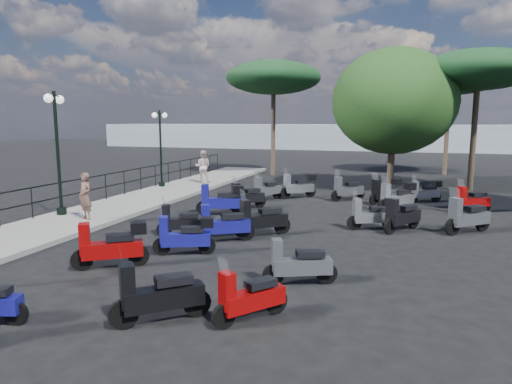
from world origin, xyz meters
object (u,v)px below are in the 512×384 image
(scooter_12, at_px, (261,220))
(woman, at_px, (85,196))
(pine_0, at_px, (450,78))
(scooter_26, at_px, (425,192))
(lamp_post_2, at_px, (161,143))
(lamp_post_1, at_px, (57,145))
(scooter_7, at_px, (185,236))
(scooter_2, at_px, (221,200))
(scooter_11, at_px, (158,295))
(scooter_25, at_px, (472,201))
(scooter_24, at_px, (467,217))
(scooter_10, at_px, (249,298))
(scooter_4, at_px, (266,190))
(scooter_20, at_px, (347,190))
(pine_2, at_px, (273,78))
(pedestrian_far, at_px, (203,167))
(scooter_8, at_px, (181,222))
(scooter_3, at_px, (246,197))
(scooter_9, at_px, (299,186))
(scooter_19, at_px, (397,197))
(scooter_18, at_px, (402,216))
(broadleaf_tree, at_px, (394,102))
(pine_1, at_px, (478,70))
(scooter_1, at_px, (111,246))
(scooter_17, at_px, (298,264))
(scooter_14, at_px, (373,214))
(scooter_13, at_px, (223,225))
(scooter_15, at_px, (386,192))

(scooter_12, bearing_deg, woman, 51.72)
(pine_0, bearing_deg, scooter_26, -98.06)
(lamp_post_2, relative_size, pine_0, 0.53)
(lamp_post_1, relative_size, scooter_26, 3.16)
(lamp_post_1, distance_m, scooter_7, 7.19)
(scooter_2, distance_m, pine_0, 19.65)
(scooter_11, xyz_separation_m, scooter_25, (6.50, 12.22, -0.03))
(lamp_post_1, bearing_deg, scooter_24, -11.36)
(scooter_10, xyz_separation_m, scooter_11, (-1.49, -0.54, 0.07))
(scooter_4, relative_size, scooter_24, 0.99)
(scooter_20, distance_m, pine_2, 11.55)
(pedestrian_far, relative_size, scooter_8, 1.15)
(scooter_3, bearing_deg, lamp_post_2, 5.77)
(pedestrian_far, xyz_separation_m, scooter_9, (5.88, -2.39, -0.50))
(scooter_19, bearing_deg, scooter_26, -68.35)
(scooter_7, bearing_deg, scooter_4, -19.97)
(pedestrian_far, xyz_separation_m, scooter_7, (5.03, -12.11, -0.53))
(pedestrian_far, distance_m, scooter_18, 12.95)
(scooter_4, xyz_separation_m, broadleaf_tree, (5.13, 5.03, 3.98))
(scooter_24, bearing_deg, pine_2, -5.06)
(scooter_9, relative_size, scooter_24, 1.00)
(pedestrian_far, distance_m, scooter_7, 13.12)
(pine_1, bearing_deg, scooter_2, -136.70)
(pedestrian_far, bearing_deg, scooter_7, 100.59)
(scooter_20, distance_m, broadleaf_tree, 5.89)
(lamp_post_1, distance_m, scooter_25, 15.48)
(scooter_1, xyz_separation_m, scooter_2, (0.12, 6.59, 0.01))
(scooter_10, relative_size, scooter_11, 0.90)
(scooter_1, height_order, scooter_10, scooter_1)
(scooter_17, xyz_separation_m, pine_2, (-6.05, 19.18, 5.72))
(pedestrian_far, bearing_deg, pine_1, 176.38)
(lamp_post_1, relative_size, pedestrian_far, 2.49)
(scooter_14, bearing_deg, scooter_13, 100.84)
(scooter_15, bearing_deg, scooter_10, 125.84)
(woman, bearing_deg, scooter_13, 13.32)
(scooter_9, relative_size, scooter_10, 1.15)
(lamp_post_2, xyz_separation_m, scooter_3, (5.93, -3.73, -1.87))
(scooter_2, xyz_separation_m, scooter_25, (8.98, 3.32, -0.09))
(lamp_post_1, relative_size, woman, 2.72)
(scooter_20, distance_m, scooter_26, 3.31)
(pedestrian_far, distance_m, scooter_9, 6.37)
(scooter_1, height_order, scooter_24, scooter_24)
(scooter_15, height_order, scooter_18, scooter_18)
(scooter_12, bearing_deg, scooter_14, -99.60)
(scooter_24, bearing_deg, pedestrian_far, 16.92)
(scooter_9, bearing_deg, lamp_post_1, 96.75)
(scooter_19, distance_m, scooter_20, 2.75)
(lamp_post_1, height_order, scooter_2, lamp_post_1)
(lamp_post_1, distance_m, scooter_17, 10.66)
(scooter_20, bearing_deg, scooter_1, 117.36)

